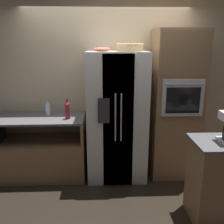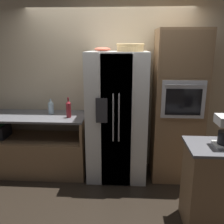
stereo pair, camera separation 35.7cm
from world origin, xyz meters
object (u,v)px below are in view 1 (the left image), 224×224
(fruit_bowl, at_px, (102,49))
(bottle_short, at_px, (67,110))
(bottle_tall, at_px, (48,109))
(wicker_basket, at_px, (130,47))
(wall_oven, at_px, (175,105))
(refrigerator, at_px, (117,116))

(fruit_bowl, relative_size, bottle_short, 0.76)
(fruit_bowl, distance_m, bottle_tall, 1.21)
(wicker_basket, xyz_separation_m, bottle_tall, (-1.21, 0.19, -0.90))
(fruit_bowl, relative_size, bottle_tall, 0.99)
(wall_oven, xyz_separation_m, wicker_basket, (-0.70, -0.10, 0.84))
(refrigerator, relative_size, bottle_tall, 8.20)
(bottle_tall, bearing_deg, fruit_bowl, -10.28)
(wicker_basket, height_order, bottle_short, wicker_basket)
(refrigerator, height_order, fruit_bowl, fruit_bowl)
(refrigerator, height_order, bottle_short, refrigerator)
(wall_oven, distance_m, bottle_short, 1.59)
(wall_oven, bearing_deg, bottle_short, -176.61)
(wall_oven, bearing_deg, bottle_tall, 177.32)
(bottle_tall, xyz_separation_m, bottle_short, (0.32, -0.18, 0.02))
(refrigerator, distance_m, fruit_bowl, 0.99)
(refrigerator, bearing_deg, bottle_short, -176.19)
(bottle_short, bearing_deg, fruit_bowl, 3.87)
(fruit_bowl, bearing_deg, refrigerator, 3.66)
(wicker_basket, bearing_deg, bottle_tall, 171.14)
(fruit_bowl, height_order, bottle_short, fruit_bowl)
(wicker_basket, height_order, fruit_bowl, wicker_basket)
(bottle_tall, bearing_deg, wall_oven, -2.68)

